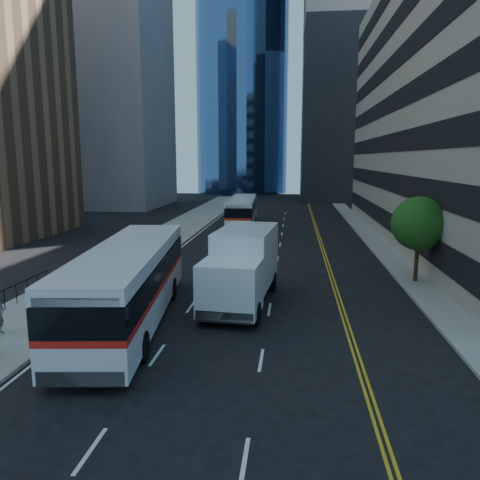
{
  "coord_description": "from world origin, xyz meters",
  "views": [
    {
      "loc": [
        1.58,
        -20.44,
        7.43
      ],
      "look_at": [
        -1.44,
        5.97,
        2.8
      ],
      "focal_mm": 35.0,
      "sensor_mm": 36.0,
      "label": 1
    }
  ],
  "objects_px": {
    "bus_rear": "(242,211)",
    "box_truck": "(242,266)",
    "street_tree": "(419,224)",
    "bus_front": "(129,282)"
  },
  "relations": [
    {
      "from": "bus_front",
      "to": "bus_rear",
      "type": "distance_m",
      "value": 31.27
    },
    {
      "from": "street_tree",
      "to": "box_truck",
      "type": "xyz_separation_m",
      "value": [
        -9.96,
        -5.16,
        -1.64
      ]
    },
    {
      "from": "bus_rear",
      "to": "box_truck",
      "type": "xyz_separation_m",
      "value": [
        3.04,
        -27.75,
        0.25
      ]
    },
    {
      "from": "street_tree",
      "to": "box_truck",
      "type": "bearing_deg",
      "value": -152.59
    },
    {
      "from": "street_tree",
      "to": "bus_rear",
      "type": "bearing_deg",
      "value": 119.93
    },
    {
      "from": "bus_front",
      "to": "box_truck",
      "type": "height_order",
      "value": "box_truck"
    },
    {
      "from": "bus_front",
      "to": "street_tree",
      "type": "bearing_deg",
      "value": 23.78
    },
    {
      "from": "street_tree",
      "to": "bus_front",
      "type": "distance_m",
      "value": 17.15
    },
    {
      "from": "bus_rear",
      "to": "box_truck",
      "type": "height_order",
      "value": "box_truck"
    },
    {
      "from": "street_tree",
      "to": "bus_front",
      "type": "bearing_deg",
      "value": -149.59
    }
  ]
}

